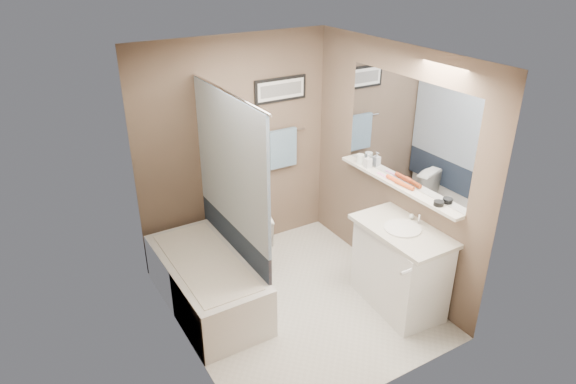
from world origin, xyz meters
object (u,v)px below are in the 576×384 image
hair_brush_front (404,185)px  hair_brush_back (395,180)px  candle_bowl_near (439,203)px  vanity (400,269)px  bathtub (207,283)px  glass_jar (360,159)px  soap_bottle (368,161)px  toilet (251,236)px

hair_brush_front → hair_brush_back: size_ratio=1.00×
candle_bowl_near → hair_brush_back: 0.57m
vanity → hair_brush_back: (0.19, 0.38, 0.74)m
bathtub → glass_jar: 2.01m
bathtub → vanity: (1.60, -0.92, 0.15)m
candle_bowl_near → glass_jar: bearing=90.0°
hair_brush_back → soap_bottle: soap_bottle is taller
bathtub → soap_bottle: (1.79, -0.13, 0.94)m
toilet → soap_bottle: size_ratio=4.65×
toilet → glass_jar: 1.43m
bathtub → vanity: bearing=-30.6°
bathtub → glass_jar: bearing=-0.9°
bathtub → toilet: bearing=31.1°
hair_brush_back → glass_jar: bearing=90.0°
vanity → candle_bowl_near: candle_bowl_near is taller
bathtub → candle_bowl_near: candle_bowl_near is taller
bathtub → vanity: 1.85m
vanity → candle_bowl_near: 0.78m
toilet → candle_bowl_near: size_ratio=7.52×
hair_brush_back → candle_bowl_near: bearing=-90.0°
hair_brush_front → glass_jar: 0.67m
vanity → hair_brush_front: (0.19, 0.24, 0.74)m
vanity → toilet: bearing=128.4°
glass_jar → soap_bottle: 0.13m
bathtub → glass_jar: glass_jar is taller
bathtub → glass_jar: (1.79, -0.01, 0.92)m
candle_bowl_near → soap_bottle: soap_bottle is taller
toilet → hair_brush_front: hair_brush_front is taller
candle_bowl_near → hair_brush_front: (0.00, 0.44, 0.00)m
hair_brush_front → candle_bowl_near: bearing=-90.0°
candle_bowl_near → glass_jar: 1.11m
hair_brush_front → soap_bottle: bearing=90.0°
soap_bottle → glass_jar: bearing=90.0°
hair_brush_back → soap_bottle: bearing=90.0°
toilet → candle_bowl_near: 2.05m
bathtub → hair_brush_front: size_ratio=6.82×
bathtub → candle_bowl_near: 2.28m
toilet → hair_brush_front: 1.74m
bathtub → toilet: (0.70, 0.44, 0.09)m
hair_brush_back → soap_bottle: size_ratio=1.51×
soap_bottle → candle_bowl_near: bearing=-90.0°
glass_jar → soap_bottle: (0.00, -0.12, 0.02)m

